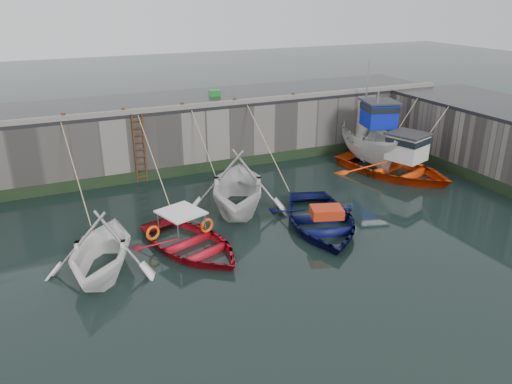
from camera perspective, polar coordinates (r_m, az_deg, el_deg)
name	(u,v)px	position (r m, az deg, el deg)	size (l,w,h in m)	color
ground	(277,275)	(15.75, 2.38, -9.44)	(120.00, 120.00, 0.00)	black
quay_back	(168,132)	(26.10, -10.02, 6.73)	(30.00, 5.00, 3.00)	slate
road_back	(166,102)	(25.74, -10.26, 10.13)	(30.00, 5.00, 0.16)	black
kerb_back	(179,107)	(23.48, -8.80, 9.55)	(30.00, 0.30, 0.20)	slate
algae_back	(184,170)	(24.12, -8.27, 2.46)	(30.00, 0.08, 0.50)	black
algae_right	(493,184)	(24.49, 25.41, 0.80)	(0.08, 15.00, 0.50)	black
ladder	(140,149)	(23.23, -13.15, 4.83)	(0.51, 0.08, 3.20)	#3F1E0F
boat_near_white	(103,272)	(16.62, -17.04, -8.69)	(3.71, 4.30, 2.26)	white
boat_near_white_rope	(84,212)	(21.13, -19.05, -2.16)	(0.04, 5.70, 3.10)	tan
boat_near_blue	(191,249)	(17.32, -7.40, -6.51)	(3.26, 4.57, 0.95)	#B30F1D
boat_near_blue_rope	(157,199)	(21.63, -11.30, -0.78)	(0.04, 5.46, 3.10)	tan
boat_near_blacktrim	(238,208)	(20.30, -2.11, -1.90)	(4.42, 5.12, 2.70)	silver
boat_near_blacktrim_rope	(208,180)	(23.45, -5.50, 1.38)	(0.04, 3.45, 3.10)	tan
boat_near_navy	(320,226)	(18.94, 7.34, -3.90)	(3.68, 5.15, 1.07)	#0A0E41
boat_near_navy_rope	(263,183)	(23.00, 0.84, 1.06)	(0.04, 5.70, 3.10)	tan
boat_far_white	(372,143)	(26.40, 13.11, 5.53)	(3.74, 6.42, 5.33)	silver
boat_far_orange	(395,167)	(24.84, 15.57, 2.81)	(5.94, 6.98, 4.23)	#EC410C
fish_crate	(215,93)	(26.39, -4.76, 11.21)	(0.57, 0.42, 0.31)	#167B27
bollard_a	(63,116)	(22.78, -21.15, 8.06)	(0.18, 0.18, 0.28)	#3F1E0F
bollard_b	(123,111)	(23.04, -14.92, 8.94)	(0.18, 0.18, 0.28)	#3F1E0F
bollard_c	(182,106)	(23.62, -8.40, 9.74)	(0.18, 0.18, 0.28)	#3F1E0F
bollard_d	(235,101)	(24.44, -2.46, 10.36)	(0.18, 0.18, 0.28)	#3F1E0F
bollard_e	(293,96)	(25.78, 4.26, 10.93)	(0.18, 0.18, 0.28)	#3F1E0F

